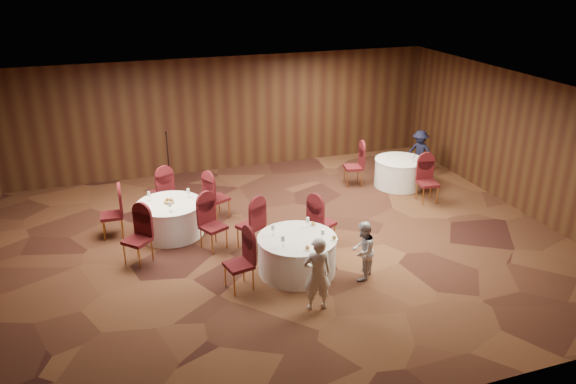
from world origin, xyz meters
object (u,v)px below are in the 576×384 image
object	(u,v)px
table_right	(399,172)
mic_stand	(170,175)
table_left	(171,218)
man_c	(420,152)
woman_b	(363,251)
table_main	(297,254)
woman_a	(317,274)

from	to	relation	value
table_right	mic_stand	size ratio (longest dim) A/B	0.81
table_right	table_left	bearing A→B (deg)	-171.49
mic_stand	man_c	world-z (taller)	mic_stand
mic_stand	woman_b	bearing A→B (deg)	-62.82
mic_stand	table_left	bearing A→B (deg)	-97.49
table_left	table_right	distance (m)	6.23
mic_stand	woman_b	distance (m)	6.21
table_left	woman_b	size ratio (longest dim) A/B	1.23
table_left	man_c	size ratio (longest dim) A/B	1.17
table_left	table_right	xyz separation A→B (m)	(6.17, 0.92, 0.00)
table_main	table_right	bearing A→B (deg)	39.33
table_right	mic_stand	world-z (taller)	mic_stand
table_left	woman_b	xyz separation A→B (m)	(3.16, -3.04, 0.21)
woman_a	man_c	world-z (taller)	woman_a
mic_stand	woman_a	size ratio (longest dim) A/B	1.17
table_left	table_right	size ratio (longest dim) A/B	1.10
table_left	man_c	xyz separation A→B (m)	(7.19, 1.63, 0.24)
table_left	man_c	bearing A→B (deg)	12.75
mic_stand	table_main	bearing A→B (deg)	-70.29
man_c	mic_stand	bearing A→B (deg)	-129.08
man_c	woman_a	bearing A→B (deg)	-76.31
table_right	man_c	distance (m)	1.27
table_left	man_c	world-z (taller)	man_c
mic_stand	woman_a	xyz separation A→B (m)	(1.66, -6.19, 0.22)
woman_a	table_main	bearing A→B (deg)	-89.10
woman_b	man_c	world-z (taller)	man_c
woman_a	man_c	bearing A→B (deg)	-129.15
table_main	man_c	bearing A→B (deg)	38.41
table_main	woman_b	bearing A→B (deg)	-29.88
table_main	mic_stand	world-z (taller)	mic_stand
table_main	table_right	xyz separation A→B (m)	(4.08, 3.35, 0.00)
woman_b	man_c	xyz separation A→B (m)	(4.03, 4.67, 0.03)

